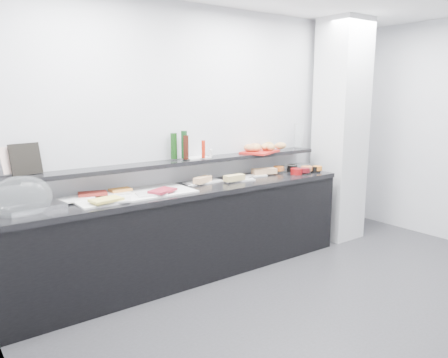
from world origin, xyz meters
TOP-DOWN VIEW (x-y plane):
  - ground at (0.00, 0.00)m, footprint 5.00×5.00m
  - back_wall at (0.00, 2.00)m, footprint 5.00×0.02m
  - column at (1.50, 1.65)m, footprint 0.50×0.50m
  - buffet_cabinet at (-0.70, 1.70)m, footprint 3.60×0.60m
  - counter_top at (-0.70, 1.70)m, footprint 3.62×0.62m
  - wall_shelf at (-0.70, 1.88)m, footprint 3.60×0.25m
  - cloche_base at (-2.12, 1.74)m, footprint 0.46×0.33m
  - cloche_dome at (-2.22, 1.66)m, footprint 0.48×0.33m
  - linen_runner at (-1.26, 1.73)m, footprint 1.09×0.52m
  - platter_meat_a at (-1.79, 1.82)m, footprint 0.35×0.27m
  - food_meat_a at (-1.60, 1.84)m, footprint 0.28×0.22m
  - platter_salmon at (-1.39, 1.82)m, footprint 0.30×0.24m
  - food_salmon at (-1.34, 1.84)m, footprint 0.19×0.12m
  - platter_cheese at (-1.51, 1.57)m, footprint 0.31×0.27m
  - food_cheese at (-1.60, 1.55)m, footprint 0.27×0.20m
  - platter_meat_b at (-1.15, 1.60)m, footprint 0.29×0.22m
  - food_meat_b at (-1.05, 1.58)m, footprint 0.29×0.24m
  - sandwich_plate_left at (-0.43, 1.84)m, footprint 0.41×0.19m
  - sandwich_food_left at (-0.48, 1.78)m, footprint 0.24×0.16m
  - tongs_left at (-0.62, 1.72)m, footprint 0.16×0.04m
  - sandwich_plate_mid at (-0.06, 1.69)m, footprint 0.33×0.20m
  - sandwich_food_mid at (-0.16, 1.67)m, footprint 0.23×0.09m
  - tongs_mid at (-0.24, 1.62)m, footprint 0.15×0.07m
  - sandwich_plate_right at (0.20, 1.80)m, footprint 0.35×0.20m
  - sandwich_food_right at (0.37, 1.79)m, footprint 0.30×0.18m
  - tongs_right at (0.10, 1.70)m, footprint 0.14×0.09m
  - bowl_glass_fruit at (0.65, 1.81)m, footprint 0.19×0.19m
  - fill_glass_fruit at (0.62, 1.81)m, footprint 0.15×0.15m
  - bowl_black_jam at (0.81, 1.78)m, footprint 0.15×0.15m
  - fill_black_jam at (0.84, 1.82)m, footprint 0.11×0.11m
  - bowl_glass_cream at (0.99, 1.79)m, footprint 0.21×0.21m
  - fill_glass_cream at (0.83, 1.83)m, footprint 0.16×0.16m
  - bowl_red_jam at (0.69, 1.59)m, footprint 0.17×0.17m
  - fill_red_jam at (0.77, 1.54)m, footprint 0.13×0.13m
  - bowl_glass_salmon at (0.80, 1.58)m, footprint 0.17×0.17m
  - fill_glass_salmon at (0.88, 1.62)m, footprint 0.17×0.17m
  - bowl_black_fruit at (0.98, 1.58)m, footprint 0.15×0.15m
  - fill_black_fruit at (1.00, 1.56)m, footprint 0.12×0.12m
  - framed_print at (-2.11, 1.94)m, footprint 0.26×0.12m
  - print_art at (-2.21, 1.96)m, footprint 0.18×0.12m
  - condiment_tray at (-0.47, 1.91)m, footprint 0.28×0.18m
  - bottle_green_a at (-0.71, 1.94)m, footprint 0.08×0.08m
  - bottle_brown at (-0.63, 1.84)m, footprint 0.06×0.06m
  - bottle_green_b at (-0.61, 1.91)m, footprint 0.07×0.07m
  - bottle_hot at (-0.44, 1.82)m, footprint 0.05×0.05m
  - shaker_salt at (-0.29, 1.90)m, footprint 0.04×0.04m
  - shaker_pepper at (-0.32, 1.87)m, footprint 0.04×0.04m
  - bread_tray at (0.36, 1.85)m, footprint 0.53×0.46m
  - bread_roll_nw at (0.23, 1.91)m, footprint 0.13×0.09m
  - bread_roll_n at (0.35, 1.94)m, footprint 0.18×0.14m
  - bread_roll_ne at (0.58, 1.95)m, footprint 0.13×0.08m
  - bread_roll_sw at (0.29, 1.84)m, footprint 0.16×0.12m
  - bread_roll_s at (0.46, 1.78)m, footprint 0.14×0.12m
  - bread_roll_se at (0.65, 1.83)m, footprint 0.17×0.13m
  - bread_roll_midw at (0.25, 1.86)m, footprint 0.16×0.10m
  - bread_roll_mide at (0.45, 1.86)m, footprint 0.16×0.14m
  - carafe at (1.01, 1.89)m, footprint 0.14×0.14m

SIDE VIEW (x-z plane):
  - ground at x=0.00m, z-range 0.00..0.00m
  - buffet_cabinet at x=-0.70m, z-range 0.00..0.85m
  - counter_top at x=-0.70m, z-range 0.85..0.90m
  - linen_runner at x=-1.26m, z-range 0.90..0.91m
  - sandwich_plate_left at x=-0.43m, z-range 0.90..0.91m
  - sandwich_plate_mid at x=-0.06m, z-range 0.90..0.91m
  - sandwich_plate_right at x=0.20m, z-range 0.90..0.91m
  - tongs_left at x=-0.62m, z-range 0.91..0.92m
  - tongs_mid at x=-0.24m, z-range 0.92..0.92m
  - tongs_right at x=0.10m, z-range 0.92..0.92m
  - cloche_base at x=-2.12m, z-range 0.90..0.94m
  - platter_meat_a at x=-1.79m, z-range 0.92..0.93m
  - platter_salmon at x=-1.39m, z-range 0.92..0.93m
  - platter_cheese at x=-1.51m, z-range 0.92..0.93m
  - platter_meat_b at x=-1.15m, z-range 0.92..0.93m
  - bowl_glass_fruit at x=0.65m, z-range 0.90..0.97m
  - bowl_black_jam at x=0.81m, z-range 0.90..0.97m
  - bowl_glass_cream at x=0.99m, z-range 0.90..0.97m
  - bowl_red_jam at x=0.69m, z-range 0.90..0.97m
  - bowl_glass_salmon at x=0.80m, z-range 0.90..0.97m
  - bowl_black_fruit at x=0.98m, z-range 0.90..0.97m
  - food_meat_a at x=-1.60m, z-range 0.93..0.95m
  - food_salmon at x=-1.34m, z-range 0.93..0.95m
  - food_cheese at x=-1.60m, z-range 0.93..0.95m
  - food_meat_b at x=-1.05m, z-range 0.93..0.95m
  - sandwich_food_left at x=-0.48m, z-range 0.91..0.97m
  - sandwich_food_mid at x=-0.16m, z-range 0.91..0.97m
  - sandwich_food_right at x=0.37m, z-range 0.91..0.97m
  - fill_glass_fruit at x=0.62m, z-range 0.92..0.97m
  - fill_black_jam at x=0.84m, z-range 0.92..0.97m
  - fill_glass_cream at x=0.83m, z-range 0.92..0.97m
  - fill_red_jam at x=0.77m, z-range 0.92..0.97m
  - fill_glass_salmon at x=0.88m, z-range 0.92..0.97m
  - fill_black_fruit at x=1.00m, z-range 0.92..0.97m
  - cloche_dome at x=-2.22m, z-range 0.86..1.20m
  - wall_shelf at x=-0.70m, z-range 1.11..1.15m
  - condiment_tray at x=-0.47m, z-range 1.15..1.16m
  - bread_tray at x=0.36m, z-range 1.15..1.17m
  - shaker_salt at x=-0.29m, z-range 1.16..1.23m
  - shaker_pepper at x=-0.32m, z-range 1.16..1.23m
  - bread_roll_nw at x=0.23m, z-range 1.17..1.25m
  - bread_roll_n at x=0.35m, z-range 1.17..1.25m
  - bread_roll_ne at x=0.58m, z-range 1.17..1.25m
  - bread_roll_sw at x=0.29m, z-range 1.17..1.25m
  - bread_roll_s at x=0.46m, z-range 1.17..1.25m
  - bread_roll_se at x=0.65m, z-range 1.17..1.25m
  - bread_roll_midw at x=0.25m, z-range 1.17..1.25m
  - bread_roll_mide at x=0.45m, z-range 1.17..1.25m
  - bottle_hot at x=-0.44m, z-range 1.16..1.34m
  - framed_print at x=-2.11m, z-range 1.15..1.41m
  - print_art at x=-2.21m, z-range 1.17..1.39m
  - bottle_brown at x=-0.63m, z-range 1.16..1.40m
  - bottle_green_a at x=-0.71m, z-range 1.16..1.42m
  - carafe at x=1.01m, z-range 1.15..1.45m
  - bottle_green_b at x=-0.61m, z-range 1.16..1.44m
  - back_wall at x=0.00m, z-range 0.00..2.70m
  - column at x=1.50m, z-range 0.00..2.70m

